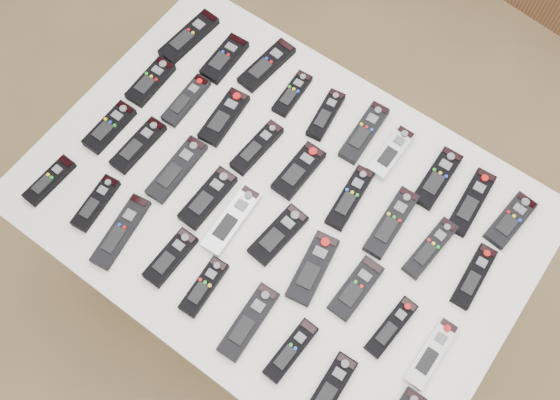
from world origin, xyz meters
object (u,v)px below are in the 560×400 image
Objects in this scene: remote_3 at (292,94)px; remote_8 at (471,202)px; remote_15 at (350,198)px; remote_20 at (138,145)px; remote_17 at (430,248)px; remote_13 at (257,148)px; remote_36 at (331,388)px; remote_31 at (121,231)px; remote_12 at (224,117)px; remote_24 at (278,235)px; remote_29 at (49,180)px; remote_30 at (96,203)px; remote_4 at (326,115)px; remote_35 at (291,351)px; table at (280,212)px; remote_14 at (299,171)px; remote_0 at (189,37)px; remote_6 at (391,153)px; remote_27 at (391,327)px; remote_11 at (186,100)px; remote_26 at (356,288)px; remote_33 at (204,287)px; remote_2 at (267,65)px; remote_34 at (249,322)px; remote_5 at (364,132)px; remote_22 at (208,198)px; remote_19 at (110,127)px; remote_21 at (177,169)px; remote_18 at (474,276)px; remote_9 at (510,220)px; remote_10 at (151,82)px; remote_28 at (431,353)px; remote_32 at (171,257)px; remote_25 at (313,268)px; remote_16 at (391,223)px; remote_23 at (232,220)px.

remote_8 is (0.55, 0.00, 0.00)m from remote_3.
remote_15 reaches higher than remote_20.
remote_13 is at bearing -171.83° from remote_17.
remote_31 is at bearing 176.71° from remote_36.
remote_12 reaches higher than remote_24.
remote_20 and remote_29 have the same top height.
remote_24 is 1.07× the size of remote_30.
remote_35 is (0.29, -0.56, 0.00)m from remote_4.
table is 0.12m from remote_14.
remote_0 is at bearing 97.23° from remote_30.
remote_13 is (-0.14, 0.09, 0.07)m from table.
remote_27 is (0.24, -0.39, -0.00)m from remote_6.
remote_27 is at bearing -57.80° from remote_6.
remote_26 is at bearing -16.77° from remote_11.
table is 6.98× the size of remote_15.
remote_2 is at bearing 109.24° from remote_33.
remote_17 and remote_34 have the same top height.
table is 7.55× the size of remote_24.
remote_22 is at bearing -122.09° from remote_5.
remote_14 is at bearing 179.72° from remote_15.
remote_19 is (-0.33, -0.37, 0.00)m from remote_3.
remote_14 reaches higher than remote_2.
remote_21 and remote_24 have the same top height.
remote_18 is (0.10, -0.17, -0.00)m from remote_8.
remote_2 is (0.24, 0.05, -0.00)m from remote_0.
remote_20 is at bearing -159.92° from remote_17.
remote_9 is at bearing 44.73° from remote_33.
remote_34 is (0.63, 0.01, -0.00)m from remote_29.
remote_5 is 0.60m from remote_10.
remote_0 is at bearing 91.52° from remote_10.
remote_35 is (0.17, -0.58, 0.00)m from remote_5.
remote_21 is 0.77m from remote_28.
remote_31 reaches higher than remote_3.
remote_22 is 0.55m from remote_27.
remote_0 is 1.22× the size of remote_26.
remote_34 is at bearing -93.09° from remote_6.
remote_30 is at bearing -158.88° from remote_18.
remote_2 is 0.40m from remote_21.
remote_2 is 0.61m from remote_32.
remote_6 is 0.63m from remote_32.
remote_18 is 1.07× the size of remote_27.
remote_33 reaches higher than remote_20.
remote_19 is 0.66m from remote_25.
remote_31 is at bearing -104.71° from remote_3.
remote_5 and remote_16 have the same top height.
remote_34 is 1.20× the size of remote_35.
remote_15 is 0.91× the size of remote_21.
remote_35 is at bearing -99.29° from remote_26.
remote_2 is 1.08× the size of remote_20.
remote_23 is at bearing -161.22° from remote_18.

